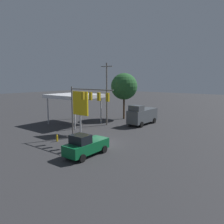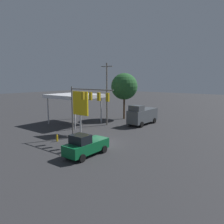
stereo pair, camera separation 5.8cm
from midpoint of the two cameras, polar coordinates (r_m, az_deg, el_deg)
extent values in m
plane|color=#2D2D30|center=(27.65, -2.50, -8.14)|extent=(200.00, 200.00, 0.00)
cylinder|color=slate|center=(29.74, -10.25, -0.15)|extent=(0.20, 0.20, 7.00)
cylinder|color=slate|center=(26.97, -5.49, 5.88)|extent=(6.89, 0.14, 0.14)
cube|color=#B79314|center=(27.99, -7.56, 4.27)|extent=(0.36, 0.28, 1.00)
sphere|color=#FF4141|center=(28.10, -7.30, 4.90)|extent=(0.22, 0.22, 0.22)
sphere|color=#392305|center=(28.12, -7.29, 4.29)|extent=(0.22, 0.22, 0.22)
sphere|color=black|center=(28.14, -7.28, 3.68)|extent=(0.22, 0.22, 0.22)
cube|color=#B79314|center=(27.05, -5.54, 4.15)|extent=(0.36, 0.28, 1.00)
sphere|color=#FF4141|center=(27.17, -5.29, 4.81)|extent=(0.22, 0.22, 0.22)
sphere|color=#392305|center=(27.19, -5.28, 4.18)|extent=(0.22, 0.22, 0.22)
sphere|color=black|center=(27.21, -5.27, 3.55)|extent=(0.22, 0.22, 0.22)
cube|color=#B79314|center=(26.16, -3.39, 4.02)|extent=(0.36, 0.28, 1.00)
sphere|color=#FF4141|center=(26.27, -3.13, 4.70)|extent=(0.22, 0.22, 0.22)
sphere|color=#392305|center=(26.29, -3.13, 4.05)|extent=(0.22, 0.22, 0.22)
sphere|color=black|center=(26.32, -3.12, 3.40)|extent=(0.22, 0.22, 0.22)
cube|color=#B79314|center=(25.30, -1.09, 3.87)|extent=(0.36, 0.28, 1.00)
sphere|color=#FF4141|center=(25.42, -0.83, 4.58)|extent=(0.22, 0.22, 0.22)
sphere|color=#392305|center=(25.44, -0.83, 3.90)|extent=(0.22, 0.22, 0.22)
sphere|color=black|center=(25.47, -0.82, 3.23)|extent=(0.22, 0.22, 0.22)
cylinder|color=slate|center=(37.45, -1.30, 4.59)|extent=(0.26, 0.26, 10.63)
cube|color=slate|center=(37.41, -1.33, 11.81)|extent=(2.40, 0.14, 0.14)
cube|color=silver|center=(39.34, -9.73, 4.16)|extent=(8.07, 7.60, 0.60)
cube|color=red|center=(42.02, -5.89, 4.53)|extent=(8.07, 0.06, 0.36)
cylinder|color=#B7B7BC|center=(39.55, -2.84, 0.46)|extent=(0.24, 0.24, 4.67)
cylinder|color=#B7B7BC|center=(44.29, -9.62, 1.23)|extent=(0.24, 0.24, 4.67)
cylinder|color=#B7B7BC|center=(34.99, -9.66, -0.74)|extent=(0.24, 0.24, 4.67)
cylinder|color=#B7B7BC|center=(40.26, -16.31, 0.26)|extent=(0.24, 0.24, 4.67)
cylinder|color=#B7B7BC|center=(31.86, -8.24, -0.23)|extent=(0.24, 0.24, 6.22)
cube|color=yellow|center=(31.67, -8.30, 2.28)|extent=(3.04, 0.24, 3.42)
cube|color=black|center=(31.76, -8.13, 2.30)|extent=(2.13, 0.04, 1.20)
cube|color=#474C51|center=(38.76, 8.06, -0.92)|extent=(2.43, 6.84, 2.20)
cube|color=#45494E|center=(36.75, 6.43, 1.03)|extent=(2.15, 1.84, 0.90)
cylinder|color=black|center=(36.51, 7.82, -3.27)|extent=(0.24, 0.96, 0.96)
cylinder|color=black|center=(37.73, 4.77, -2.83)|extent=(0.24, 0.96, 0.96)
cylinder|color=black|center=(40.30, 11.06, -2.22)|extent=(0.24, 0.96, 0.96)
cylinder|color=black|center=(41.41, 8.20, -1.85)|extent=(0.24, 0.96, 0.96)
cube|color=#0C592D|center=(23.37, -6.57, -8.94)|extent=(2.07, 5.23, 1.10)
cube|color=black|center=(22.47, -8.21, -7.03)|extent=(1.86, 1.62, 0.90)
cylinder|color=black|center=(21.73, -7.68, -11.88)|extent=(0.23, 0.80, 0.80)
cylinder|color=black|center=(23.13, -11.35, -10.68)|extent=(0.23, 0.80, 0.80)
cylinder|color=black|center=(24.11, -1.96, -9.70)|extent=(0.23, 0.80, 0.80)
cylinder|color=black|center=(25.37, -5.60, -8.79)|extent=(0.23, 0.80, 0.80)
cylinder|color=#4C331E|center=(43.71, 3.21, 1.24)|extent=(0.36, 0.36, 4.66)
sphere|color=#235628|center=(43.37, 3.26, 6.69)|extent=(5.23, 5.23, 5.23)
cylinder|color=gold|center=(29.17, -14.09, -6.78)|extent=(0.24, 0.24, 0.70)
sphere|color=gold|center=(29.06, -14.12, -5.98)|extent=(0.22, 0.22, 0.22)
camera|label=1|loc=(0.03, -89.94, 0.01)|focal=35.00mm
camera|label=2|loc=(0.03, 90.06, -0.01)|focal=35.00mm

